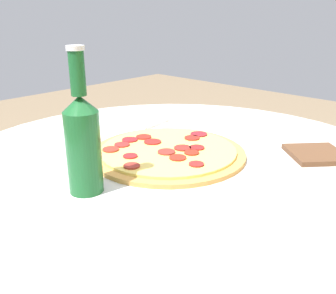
{
  "coord_description": "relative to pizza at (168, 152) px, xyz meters",
  "views": [
    {
      "loc": [
        0.59,
        0.52,
        1.04
      ],
      "look_at": [
        -0.01,
        -0.04,
        0.74
      ],
      "focal_mm": 40.0,
      "sensor_mm": 36.0,
      "label": 1
    }
  ],
  "objects": [
    {
      "name": "table",
      "position": [
        0.01,
        0.04,
        -0.16
      ],
      "size": [
        1.08,
        1.08,
        0.72
      ],
      "color": "silver",
      "rests_on": "ground_plane"
    },
    {
      "name": "pizza_paddle",
      "position": [
        -0.25,
        0.28,
        -0.0
      ],
      "size": [
        0.22,
        0.2,
        0.02
      ],
      "rotation": [
        0.0,
        0.0,
        2.41
      ],
      "color": "brown",
      "rests_on": "table"
    },
    {
      "name": "napkin",
      "position": [
        -0.15,
        -0.22,
        -0.0
      ],
      "size": [
        0.12,
        0.08,
        0.01
      ],
      "color": "white",
      "rests_on": "table"
    },
    {
      "name": "pizza",
      "position": [
        0.0,
        0.0,
        0.0
      ],
      "size": [
        0.36,
        0.36,
        0.02
      ],
      "color": "#C68E47",
      "rests_on": "table"
    },
    {
      "name": "beer_bottle",
      "position": [
        0.24,
        0.01,
        0.09
      ],
      "size": [
        0.06,
        0.06,
        0.27
      ],
      "color": "#195628",
      "rests_on": "table"
    }
  ]
}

